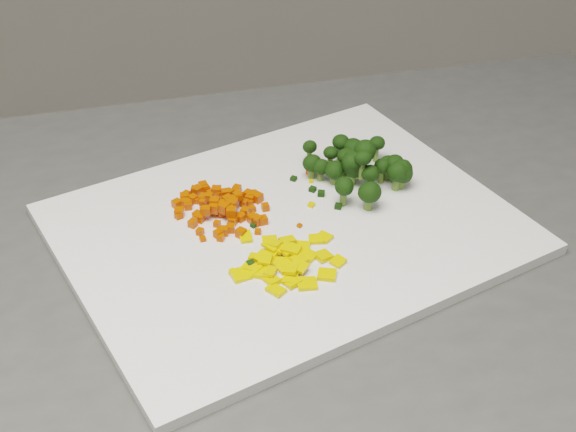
{
  "coord_description": "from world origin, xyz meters",
  "views": [
    {
      "loc": [
        -0.33,
        -0.39,
        1.39
      ],
      "look_at": [
        -0.24,
        0.25,
        0.92
      ],
      "focal_mm": 50.0,
      "sensor_mm": 36.0,
      "label": 1
    }
  ],
  "objects": [
    {
      "name": "pepper_chunk_26",
      "position": [
        -0.29,
        0.18,
        0.91
      ],
      "size": [
        0.02,
        0.02,
        0.01
      ],
      "primitive_type": "cube",
      "rotation": [
        0.14,
        -0.1,
        2.76
      ],
      "color": "yellow",
      "rests_on": "pepper_pile"
    },
    {
      "name": "broccoli_floret_2",
      "position": [
        -0.17,
        0.36,
        0.93
      ],
      "size": [
        0.03,
        0.03,
        0.03
      ],
      "primitive_type": null,
      "color": "black",
      "rests_on": "broccoli_pile"
    },
    {
      "name": "carrot_cube_8",
      "position": [
        -0.3,
        0.27,
        0.92
      ],
      "size": [
        0.01,
        0.01,
        0.01
      ],
      "primitive_type": "cube",
      "rotation": [
        0.0,
        0.0,
        2.6
      ],
      "color": "#CA3702",
      "rests_on": "carrot_pile"
    },
    {
      "name": "pepper_chunk_5",
      "position": [
        -0.28,
        0.19,
        0.92
      ],
      "size": [
        0.02,
        0.02,
        0.01
      ],
      "primitive_type": "cube",
      "rotation": [
        -0.14,
        0.02,
        2.33
      ],
      "color": "yellow",
      "rests_on": "pepper_pile"
    },
    {
      "name": "carrot_cube_48",
      "position": [
        -0.3,
        0.27,
        0.92
      ],
      "size": [
        0.01,
        0.01,
        0.01
      ],
      "primitive_type": "cube",
      "rotation": [
        0.0,
        0.0,
        2.58
      ],
      "color": "#CA3702",
      "rests_on": "carrot_pile"
    },
    {
      "name": "broccoli_floret_13",
      "position": [
        -0.19,
        0.34,
        0.92
      ],
      "size": [
        0.02,
        0.02,
        0.03
      ],
      "primitive_type": null,
      "color": "black",
      "rests_on": "broccoli_pile"
    },
    {
      "name": "carrot_cube_1",
      "position": [
        -0.34,
        0.3,
        0.91
      ],
      "size": [
        0.01,
        0.01,
        0.01
      ],
      "primitive_type": "cube",
      "rotation": [
        0.0,
        0.0,
        1.91
      ],
      "color": "#CA3702",
      "rests_on": "carrot_pile"
    },
    {
      "name": "pepper_chunk_9",
      "position": [
        -0.26,
        0.18,
        0.91
      ],
      "size": [
        0.02,
        0.02,
        0.01
      ],
      "primitive_type": "cube",
      "rotation": [
        -0.06,
        -0.06,
        0.36
      ],
      "color": "yellow",
      "rests_on": "pepper_pile"
    },
    {
      "name": "pepper_chunk_10",
      "position": [
        -0.3,
        0.17,
        0.91
      ],
      "size": [
        0.02,
        0.02,
        0.01
      ],
      "primitive_type": "cube",
      "rotation": [
        0.13,
        -0.08,
        1.87
      ],
      "color": "yellow",
      "rests_on": "pepper_pile"
    },
    {
      "name": "carrot_cube_27",
      "position": [
        -0.31,
        0.24,
        0.92
      ],
      "size": [
        0.01,
        0.01,
        0.01
      ],
      "primitive_type": "cube",
      "rotation": [
        0.0,
        0.0,
        3.13
      ],
      "color": "#CA3702",
      "rests_on": "carrot_pile"
    },
    {
      "name": "carrot_cube_59",
      "position": [
        -0.34,
        0.26,
        0.92
      ],
      "size": [
        0.01,
        0.01,
        0.01
      ],
      "primitive_type": "cube",
      "rotation": [
        0.0,
        0.0,
        2.48
      ],
      "color": "#CA3702",
      "rests_on": "carrot_pile"
    },
    {
      "name": "stray_bit_8",
      "position": [
        -0.28,
        0.24,
        0.91
      ],
      "size": [
        0.01,
        0.01,
        0.0
      ],
      "primitive_type": "cube",
      "rotation": [
        0.0,
        0.0,
        1.36
      ],
      "color": "#CA3702",
      "rests_on": "cutting_board"
    },
    {
      "name": "broccoli_floret_10",
      "position": [
        -0.16,
        0.3,
        0.94
      ],
      "size": [
        0.02,
        0.02,
        0.03
      ],
      "primitive_type": null,
      "color": "black",
      "rests_on": "broccoli_pile"
    },
    {
      "name": "carrot_cube_43",
      "position": [
        -0.32,
        0.31,
        0.91
      ],
      "size": [
        0.01,
        0.01,
        0.01
      ],
      "primitive_type": "cube",
      "rotation": [
        0.0,
        0.0,
        0.58
      ],
      "color": "#CA3702",
      "rests_on": "carrot_pile"
    },
    {
      "name": "carrot_cube_31",
      "position": [
        -0.35,
        0.29,
        0.92
      ],
      "size": [
        0.01,
        0.01,
        0.01
      ],
      "primitive_type": "cube",
      "rotation": [
        0.0,
        0.0,
        1.1
      ],
      "color": "#CA3702",
      "rests_on": "carrot_pile"
    },
    {
      "name": "stray_bit_7",
      "position": [
        -0.19,
        0.34,
        0.91
      ],
      "size": [
        0.01,
        0.01,
        0.0
      ],
      "primitive_type": "cube",
      "rotation": [
        0.0,
        0.0,
        3.06
      ],
      "color": "#CA3702",
      "rests_on": "cutting_board"
    },
    {
      "name": "carrot_cube_50",
      "position": [
        -0.32,
        0.28,
        0.92
      ],
      "size": [
        0.01,
        0.01,
        0.01
      ],
      "primitive_type": "cube",
      "rotation": [
        0.0,
        0.0,
        0.46
      ],
      "color": "#CA3702",
      "rests_on": "carrot_pile"
    },
    {
      "name": "carrot_cube_9",
      "position": [
        -0.33,
        0.27,
        0.92
      ],
      "size": [
        0.01,
        0.01,
        0.01
      ],
      "primitive_type": "cube",
      "rotation": [
        0.0,
        0.0,
        0.84
      ],
      "color": "#CA3702",
      "rests_on": "carrot_pile"
    },
    {
      "name": "pepper_chunk_30",
      "position": [
        -0.25,
        0.16,
        0.91
      ],
      "size": [
        0.02,
        0.02,
        0.0
      ],
      "primitive_type": "cube",
      "rotation": [
        -0.0,
        0.04,
        1.34
      ],
      "color": "yellow",
      "rests_on": "pepper_pile"
    },
    {
      "name": "pepper_chunk_2",
      "position": [
        -0.24,
        0.21,
        0.91
      ],
      "size": [
        0.02,
        0.02,
        0.0
      ],
      "primitive_type": "cube",
      "rotation": [
        -0.11,
        0.01,
        2.85
      ],
      "color": "yellow",
      "rests_on": "pepper_pile"
    },
    {
      "name": "broccoli_floret_24",
      "position": [
        -0.16,
        0.33,
        0.93
      ],
      "size": [
        0.02,
        0.02,
        0.03
      ],
      "primitive_type": null,
      "color": "black",
      "rests_on": "broccoli_pile"
    },
    {
      "name": "broccoli_floret_26",
      "position": [
        -0.12,
        0.29,
        0.92
      ],
      "size": [
        0.03,
        0.03,
        0.03
      ],
      "primitive_type": null,
      "color": "black",
      "rests_on": "broccoli_pile"
    },
    {
      "name": "carrot_cube_61",
      "position": [
        -0.29,
        0.29,
        0.92
      ],
      "size": [
        0.01,
        0.01,
        0.01
      ],
      "primitive_type": "cube",
      "rotation": [
        0.0,
        0.0,
        1.98
      ],
      "color": "#CA3702",
      "rests_on": "carrot_pile"
    },
    {
      "name": "pepper_chunk_3",
      "position": [
        -0.25,
        0.2,
        0.92
      ],
      "size": [
        0.02,
        0.02,
        0.01
      ],
      "primitive_type": "cube",
      "rotation": [
        -0.02,
        -0.03,
        2.65
      ],
      "color": "yellow",
      "rests_on": "pepper_pile"
    },
    {
      "name": "carrot_cube_30",
      "position": [
        -0.3,
        0.29,
        0.92
      ],
      "size": [
        0.01,
        0.01,
        0.01
      ],
      "primitive_type": "cube",
      "rotation": [
        0.0,
        0.0,
        1.64
      ],
      "color": "#CA3702",
      "rests_on": "carrot_pile"
    },
    {
      "name": "carrot_cube_69",
      "position": [
        -0.31,
        0.23,
        0.91
      ],
      "size": [
        0.01,
        0.01,
        0.01
      ],
      "primitive_type": "cube",
      "rotation": [
        0.0,
        0.0,
        2.75
      ],
      "color": "#CA3702",
      "rests_on": "carrot_pile"
    },
    {
      "name": "stray_bit_13",
      "position": [
        -0.22,
        0.27,
        0.91
      ],
      "size": [
        0.01,
        0.01,
        0.0
      ],
      "primitive_type": "cube",
      "rotation": [
        0.0,
        0.0,
        2.47
      ],
      "color": "yellow",
      "rests_on": "cutting_board"
    },
    {
      "name": "broccoli_floret_19",
      "position": [
        -0.17,
        0.33,
        0.93
      ],
      "size": [
        0.03,
        0.03,
        0.03
      ],
      "primitive_type": null,
      "color": "black",
      "rests_on": "broccoli_pile"
    },
    {
      "name": "broccoli_floret_21",
      "position": [
        -0.14,
        0.31,
        0.93
      ],
      "size": [
        0.02,
        0.02,
        0.03
      ],
      "primitive_type": null,
      "color": "black",
      "rests_on": "broccoli_pile"
    },
    {
      "name": "carrot_cube_77",
      "position": [
        -0.28,
        0.29,
        0.91
      ],
      "size": [
        0.01,
        0.01,
        0.01
      ],
      "primitive_type": "cube",
      "rotation": [
        0.0,
        0.0,
        0.29
      ],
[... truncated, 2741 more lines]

